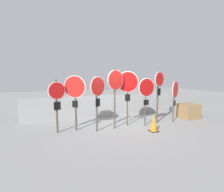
# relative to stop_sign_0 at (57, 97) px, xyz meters

# --- Properties ---
(ground_plane) EXTENTS (40.00, 40.00, 0.00)m
(ground_plane) POSITION_rel_stop_sign_0_xyz_m (2.67, -0.11, -1.43)
(ground_plane) COLOR gray
(fence_back) EXTENTS (8.59, 0.12, 1.21)m
(fence_back) POSITION_rel_stop_sign_0_xyz_m (2.67, 1.90, -0.82)
(fence_back) COLOR gray
(fence_back) RESTS_ON ground
(stop_sign_0) EXTENTS (0.67, 0.27, 2.11)m
(stop_sign_0) POSITION_rel_stop_sign_0_xyz_m (0.00, 0.00, 0.00)
(stop_sign_0) COLOR #474238
(stop_sign_0) RESTS_ON ground
(stop_sign_1) EXTENTS (0.80, 0.47, 2.28)m
(stop_sign_1) POSITION_rel_stop_sign_0_xyz_m (0.71, 0.05, 0.18)
(stop_sign_1) COLOR #474238
(stop_sign_1) RESTS_ON ground
(stop_sign_2) EXTENTS (0.70, 0.43, 2.25)m
(stop_sign_2) POSITION_rel_stop_sign_0_xyz_m (1.53, -0.40, 0.16)
(stop_sign_2) COLOR #474238
(stop_sign_2) RESTS_ON ground
(stop_sign_3) EXTENTS (0.82, 0.32, 2.55)m
(stop_sign_3) POSITION_rel_stop_sign_0_xyz_m (2.36, -0.28, 0.43)
(stop_sign_3) COLOR #474238
(stop_sign_3) RESTS_ON ground
(stop_sign_4) EXTENTS (0.90, 0.33, 2.47)m
(stop_sign_4) POSITION_rel_stop_sign_0_xyz_m (3.04, -0.07, 0.39)
(stop_sign_4) COLOR #474238
(stop_sign_4) RESTS_ON ground
(stop_sign_5) EXTENTS (0.82, 0.14, 2.17)m
(stop_sign_5) POSITION_rel_stop_sign_0_xyz_m (3.78, -0.43, 0.18)
(stop_sign_5) COLOR #474238
(stop_sign_5) RESTS_ON ground
(stop_sign_6) EXTENTS (0.66, 0.28, 2.46)m
(stop_sign_6) POSITION_rel_stop_sign_0_xyz_m (4.60, -0.19, 0.26)
(stop_sign_6) COLOR #474238
(stop_sign_6) RESTS_ON ground
(stop_sign_7) EXTENTS (0.72, 0.47, 2.02)m
(stop_sign_7) POSITION_rel_stop_sign_0_xyz_m (5.47, -0.32, 0.05)
(stop_sign_7) COLOR #474238
(stop_sign_7) RESTS_ON ground
(traffic_cone_0) EXTENTS (0.34, 0.34, 0.75)m
(traffic_cone_0) POSITION_rel_stop_sign_0_xyz_m (3.68, -1.21, -1.06)
(traffic_cone_0) COLOR black
(traffic_cone_0) RESTS_ON ground
(storage_crate) EXTENTS (0.92, 0.90, 0.76)m
(storage_crate) POSITION_rel_stop_sign_0_xyz_m (6.73, 0.05, -1.05)
(storage_crate) COLOR olive
(storage_crate) RESTS_ON ground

